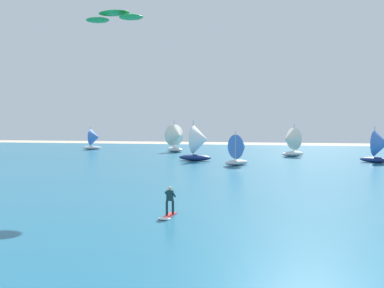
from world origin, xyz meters
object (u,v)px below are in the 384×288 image
object	(u,v)px
sailboat_heeled_over	(240,149)
sailboat_near_shore	(290,142)
kitesurfer	(169,206)
sailboat_mid_right	(380,146)
sailboat_mid_left	(94,139)
sailboat_far_right	(199,143)
sailboat_outermost	(177,138)
kite	(114,16)

from	to	relation	value
sailboat_heeled_over	sailboat_near_shore	size ratio (longest dim) A/B	0.85
kitesurfer	sailboat_mid_right	world-z (taller)	sailboat_mid_right
sailboat_mid_right	sailboat_mid_left	bearing A→B (deg)	159.13
sailboat_far_right	kitesurfer	bearing A→B (deg)	-82.81
sailboat_outermost	sailboat_mid_right	world-z (taller)	sailboat_outermost
kite	sailboat_far_right	bearing A→B (deg)	83.75
kite	sailboat_near_shore	size ratio (longest dim) A/B	1.02
kitesurfer	sailboat_mid_right	size ratio (longest dim) A/B	0.42
sailboat_mid_right	sailboat_near_shore	bearing A→B (deg)	142.12
kitesurfer	sailboat_heeled_over	xyz separation A→B (m)	(1.63, 29.24, 1.35)
sailboat_outermost	sailboat_far_right	distance (m)	17.44
kitesurfer	sailboat_mid_left	world-z (taller)	sailboat_mid_left
kitesurfer	kite	distance (m)	17.72
sailboat_mid_left	sailboat_far_right	size ratio (longest dim) A/B	0.81
sailboat_outermost	sailboat_far_right	bearing A→B (deg)	-66.44
sailboat_heeled_over	sailboat_mid_left	bearing A→B (deg)	141.02
kitesurfer	sailboat_mid_right	xyz separation A→B (m)	(19.42, 35.44, 1.58)
sailboat_outermost	sailboat_near_shore	distance (m)	20.31
kite	sailboat_far_right	distance (m)	26.90
sailboat_outermost	sailboat_mid_right	bearing A→B (deg)	-25.15
sailboat_heeled_over	sailboat_far_right	distance (m)	7.51
sailboat_far_right	sailboat_outermost	bearing A→B (deg)	113.56
sailboat_mid_left	sailboat_heeled_over	distance (m)	39.03
sailboat_mid_right	kite	bearing A→B (deg)	-135.52
sailboat_mid_left	sailboat_near_shore	world-z (taller)	sailboat_near_shore
sailboat_far_right	sailboat_near_shore	size ratio (longest dim) A/B	1.10
kite	sailboat_mid_left	xyz separation A→B (m)	(-21.78, 44.22, -11.75)
sailboat_near_shore	sailboat_heeled_over	bearing A→B (deg)	-113.97
sailboat_mid_left	sailboat_outermost	bearing A→B (deg)	-12.76
sailboat_far_right	sailboat_mid_right	xyz separation A→B (m)	(23.69, 1.59, -0.35)
sailboat_outermost	sailboat_near_shore	size ratio (longest dim) A/B	1.11
sailboat_outermost	sailboat_far_right	xyz separation A→B (m)	(6.97, -15.98, -0.02)
kite	sailboat_outermost	distance (m)	42.03
kite	sailboat_outermost	size ratio (longest dim) A/B	0.93
kitesurfer	sailboat_mid_left	size ratio (longest dim) A/B	0.44
sailboat_heeled_over	sailboat_mid_right	size ratio (longest dim) A/B	0.90
sailboat_outermost	sailboat_mid_left	bearing A→B (deg)	167.24
kitesurfer	sailboat_mid_left	bearing A→B (deg)	118.09
kitesurfer	kite	bearing A→B (deg)	125.91
kitesurfer	kite	world-z (taller)	kite
sailboat_heeled_over	sailboat_outermost	size ratio (longest dim) A/B	0.77
kitesurfer	sailboat_far_right	distance (m)	34.18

